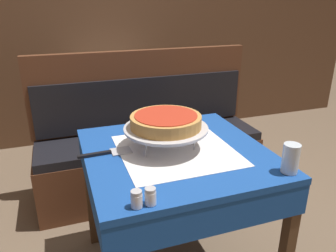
{
  "coord_description": "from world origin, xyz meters",
  "views": [
    {
      "loc": [
        -0.5,
        -1.31,
        1.4
      ],
      "look_at": [
        -0.04,
        0.02,
        0.85
      ],
      "focal_mm": 35.0,
      "sensor_mm": 36.0,
      "label": 1
    }
  ],
  "objects_px": {
    "dining_table_rear": "(119,92)",
    "booth_bench": "(150,152)",
    "deep_dish_pizza": "(166,121)",
    "salt_shaker": "(137,199)",
    "pizza_pan_stand": "(166,129)",
    "pizza_server": "(106,153)",
    "water_glass_near": "(291,158)",
    "dining_table_front": "(176,169)",
    "pepper_shaker": "(150,196)",
    "condiment_caddy": "(122,78)"
  },
  "relations": [
    {
      "from": "water_glass_near",
      "to": "condiment_caddy",
      "type": "xyz_separation_m",
      "value": [
        -0.32,
        1.81,
        -0.04
      ]
    },
    {
      "from": "pizza_server",
      "to": "salt_shaker",
      "type": "relative_size",
      "value": 3.99
    },
    {
      "from": "dining_table_front",
      "to": "pizza_pan_stand",
      "type": "height_order",
      "value": "pizza_pan_stand"
    },
    {
      "from": "dining_table_rear",
      "to": "pizza_server",
      "type": "relative_size",
      "value": 2.92
    },
    {
      "from": "water_glass_near",
      "to": "pizza_server",
      "type": "bearing_deg",
      "value": 148.48
    },
    {
      "from": "dining_table_front",
      "to": "salt_shaker",
      "type": "xyz_separation_m",
      "value": [
        -0.29,
        -0.38,
        0.13
      ]
    },
    {
      "from": "pizza_pan_stand",
      "to": "water_glass_near",
      "type": "height_order",
      "value": "water_glass_near"
    },
    {
      "from": "pizza_server",
      "to": "water_glass_near",
      "type": "height_order",
      "value": "water_glass_near"
    },
    {
      "from": "dining_table_front",
      "to": "pepper_shaker",
      "type": "bearing_deg",
      "value": -122.18
    },
    {
      "from": "pepper_shaker",
      "to": "pizza_server",
      "type": "bearing_deg",
      "value": 100.11
    },
    {
      "from": "deep_dish_pizza",
      "to": "pepper_shaker",
      "type": "relative_size",
      "value": 5.29
    },
    {
      "from": "dining_table_rear",
      "to": "salt_shaker",
      "type": "relative_size",
      "value": 11.63
    },
    {
      "from": "dining_table_front",
      "to": "deep_dish_pizza",
      "type": "relative_size",
      "value": 2.53
    },
    {
      "from": "pepper_shaker",
      "to": "condiment_caddy",
      "type": "bearing_deg",
      "value": 81.28
    },
    {
      "from": "booth_bench",
      "to": "dining_table_rear",
      "type": "bearing_deg",
      "value": 95.69
    },
    {
      "from": "booth_bench",
      "to": "pepper_shaker",
      "type": "height_order",
      "value": "booth_bench"
    },
    {
      "from": "salt_shaker",
      "to": "condiment_caddy",
      "type": "bearing_deg",
      "value": 79.78
    },
    {
      "from": "dining_table_rear",
      "to": "salt_shaker",
      "type": "bearing_deg",
      "value": -99.47
    },
    {
      "from": "pizza_server",
      "to": "condiment_caddy",
      "type": "distance_m",
      "value": 1.44
    },
    {
      "from": "deep_dish_pizza",
      "to": "condiment_caddy",
      "type": "xyz_separation_m",
      "value": [
        0.08,
        1.42,
        -0.11
      ]
    },
    {
      "from": "dining_table_rear",
      "to": "booth_bench",
      "type": "bearing_deg",
      "value": -84.31
    },
    {
      "from": "deep_dish_pizza",
      "to": "pizza_pan_stand",
      "type": "bearing_deg",
      "value": 116.57
    },
    {
      "from": "pizza_pan_stand",
      "to": "deep_dish_pizza",
      "type": "relative_size",
      "value": 1.2
    },
    {
      "from": "dining_table_rear",
      "to": "condiment_caddy",
      "type": "height_order",
      "value": "condiment_caddy"
    },
    {
      "from": "dining_table_rear",
      "to": "water_glass_near",
      "type": "distance_m",
      "value": 1.95
    },
    {
      "from": "deep_dish_pizza",
      "to": "salt_shaker",
      "type": "distance_m",
      "value": 0.5
    },
    {
      "from": "dining_table_rear",
      "to": "salt_shaker",
      "type": "height_order",
      "value": "salt_shaker"
    },
    {
      "from": "pizza_pan_stand",
      "to": "dining_table_rear",
      "type": "bearing_deg",
      "value": 87.26
    },
    {
      "from": "pizza_pan_stand",
      "to": "water_glass_near",
      "type": "bearing_deg",
      "value": -44.56
    },
    {
      "from": "water_glass_near",
      "to": "pepper_shaker",
      "type": "relative_size",
      "value": 1.97
    },
    {
      "from": "water_glass_near",
      "to": "salt_shaker",
      "type": "relative_size",
      "value": 1.99
    },
    {
      "from": "salt_shaker",
      "to": "pizza_server",
      "type": "bearing_deg",
      "value": 93.91
    },
    {
      "from": "pizza_pan_stand",
      "to": "condiment_caddy",
      "type": "distance_m",
      "value": 1.42
    },
    {
      "from": "booth_bench",
      "to": "pizza_pan_stand",
      "type": "bearing_deg",
      "value": -100.13
    },
    {
      "from": "dining_table_front",
      "to": "deep_dish_pizza",
      "type": "xyz_separation_m",
      "value": [
        -0.04,
        0.05,
        0.24
      ]
    },
    {
      "from": "deep_dish_pizza",
      "to": "pepper_shaker",
      "type": "bearing_deg",
      "value": -115.49
    },
    {
      "from": "pepper_shaker",
      "to": "water_glass_near",
      "type": "bearing_deg",
      "value": 2.75
    },
    {
      "from": "pizza_pan_stand",
      "to": "water_glass_near",
      "type": "xyz_separation_m",
      "value": [
        0.4,
        -0.39,
        -0.03
      ]
    },
    {
      "from": "pizza_pan_stand",
      "to": "pizza_server",
      "type": "relative_size",
      "value": 1.6
    },
    {
      "from": "booth_bench",
      "to": "salt_shaker",
      "type": "bearing_deg",
      "value": -107.84
    },
    {
      "from": "dining_table_front",
      "to": "water_glass_near",
      "type": "height_order",
      "value": "water_glass_near"
    },
    {
      "from": "pizza_server",
      "to": "water_glass_near",
      "type": "bearing_deg",
      "value": -31.52
    },
    {
      "from": "dining_table_front",
      "to": "pizza_pan_stand",
      "type": "xyz_separation_m",
      "value": [
        -0.04,
        0.05,
        0.2
      ]
    },
    {
      "from": "deep_dish_pizza",
      "to": "salt_shaker",
      "type": "bearing_deg",
      "value": -120.67
    },
    {
      "from": "deep_dish_pizza",
      "to": "salt_shaker",
      "type": "relative_size",
      "value": 5.34
    },
    {
      "from": "dining_table_front",
      "to": "pizza_server",
      "type": "bearing_deg",
      "value": 167.7
    },
    {
      "from": "dining_table_rear",
      "to": "booth_bench",
      "type": "height_order",
      "value": "booth_bench"
    },
    {
      "from": "water_glass_near",
      "to": "dining_table_front",
      "type": "bearing_deg",
      "value": 136.24
    },
    {
      "from": "dining_table_rear",
      "to": "pizza_server",
      "type": "bearing_deg",
      "value": -103.35
    },
    {
      "from": "dining_table_front",
      "to": "booth_bench",
      "type": "distance_m",
      "value": 0.91
    }
  ]
}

